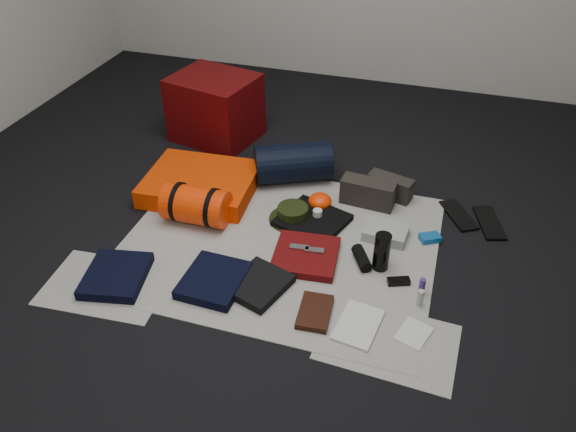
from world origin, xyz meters
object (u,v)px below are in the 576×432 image
(sleeping_pad, at_px, (201,184))
(compact_camera, at_px, (395,234))
(water_bottle, at_px, (382,252))
(paperback_book, at_px, (315,312))
(red_cabinet, at_px, (215,108))
(stuff_sack, at_px, (196,205))
(navy_duffel, at_px, (293,163))

(sleeping_pad, height_order, compact_camera, sleeping_pad)
(water_bottle, distance_m, paperback_book, 0.47)
(sleeping_pad, relative_size, paperback_book, 2.84)
(red_cabinet, height_order, water_bottle, red_cabinet)
(red_cabinet, bearing_deg, water_bottle, -25.47)
(red_cabinet, distance_m, water_bottle, 1.65)
(water_bottle, bearing_deg, red_cabinet, 142.05)
(stuff_sack, height_order, water_bottle, stuff_sack)
(sleeping_pad, xyz_separation_m, compact_camera, (1.16, -0.09, -0.03))
(stuff_sack, bearing_deg, navy_duffel, 55.18)
(water_bottle, bearing_deg, navy_duffel, 135.23)
(stuff_sack, xyz_separation_m, paperback_book, (0.80, -0.49, -0.09))
(water_bottle, bearing_deg, sleeping_pad, 162.62)
(navy_duffel, relative_size, compact_camera, 4.23)
(sleeping_pad, distance_m, stuff_sack, 0.29)
(red_cabinet, bearing_deg, paperback_book, -40.37)
(sleeping_pad, xyz_separation_m, paperback_book, (0.90, -0.75, -0.04))
(red_cabinet, distance_m, compact_camera, 1.55)
(water_bottle, xyz_separation_m, paperback_book, (-0.23, -0.40, -0.09))
(sleeping_pad, xyz_separation_m, water_bottle, (1.12, -0.35, 0.04))
(stuff_sack, relative_size, paperback_book, 1.62)
(navy_duffel, distance_m, compact_camera, 0.78)
(red_cabinet, height_order, sleeping_pad, red_cabinet)
(compact_camera, bearing_deg, navy_duffel, 169.11)
(navy_duffel, bearing_deg, red_cabinet, 124.31)
(sleeping_pad, bearing_deg, water_bottle, -17.38)
(water_bottle, relative_size, paperback_book, 0.93)
(navy_duffel, height_order, compact_camera, navy_duffel)
(navy_duffel, xyz_separation_m, paperback_book, (0.42, -1.04, -0.10))
(water_bottle, height_order, compact_camera, water_bottle)
(paperback_book, bearing_deg, water_bottle, 56.33)
(stuff_sack, xyz_separation_m, compact_camera, (1.06, 0.17, -0.08))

